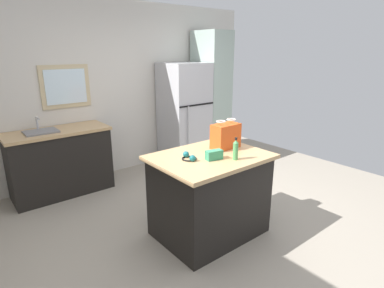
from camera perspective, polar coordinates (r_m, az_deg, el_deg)
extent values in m
plane|color=#9E9384|center=(3.70, 4.82, -14.94)|extent=(6.17, 6.17, 0.00)
cube|color=silver|center=(5.17, -13.66, 9.69)|extent=(5.15, 0.10, 2.67)
cube|color=#CCB78C|center=(4.82, -22.19, 9.74)|extent=(0.68, 0.04, 0.60)
cube|color=white|center=(4.80, -22.12, 9.73)|extent=(0.56, 0.02, 0.48)
cube|color=black|center=(3.39, 3.23, -9.63)|extent=(1.09, 0.80, 0.86)
cube|color=tan|center=(3.22, 3.36, -2.41)|extent=(1.17, 0.88, 0.04)
cube|color=#B7B7BC|center=(5.43, -1.41, 5.48)|extent=(0.72, 0.68, 1.74)
cube|color=black|center=(5.12, 0.93, 7.17)|extent=(0.71, 0.01, 0.02)
cylinder|color=#B7B7BC|center=(5.06, -0.64, 2.62)|extent=(0.02, 0.02, 0.78)
cube|color=#9EB2A8|center=(5.77, 3.48, 8.79)|extent=(0.47, 0.64, 2.27)
cube|color=black|center=(4.68, -22.92, -3.30)|extent=(1.29, 0.55, 0.87)
cube|color=tan|center=(4.55, -23.58, 2.11)|extent=(1.33, 0.59, 0.04)
cube|color=slate|center=(4.52, -25.87, 1.32)|extent=(0.40, 0.32, 0.14)
cylinder|color=#B7B7BC|center=(4.62, -26.50, 3.34)|extent=(0.03, 0.03, 0.18)
cylinder|color=#B7B7BC|center=(4.54, -26.44, 4.24)|extent=(0.02, 0.14, 0.02)
cube|color=#DB511E|center=(3.43, 6.18, 1.46)|extent=(0.32, 0.18, 0.27)
torus|color=white|center=(3.33, 5.31, 4.14)|extent=(0.10, 0.10, 0.01)
torus|color=white|center=(3.44, 7.21, 4.49)|extent=(0.10, 0.10, 0.01)
cube|color=#388E66|center=(3.08, 4.06, -2.00)|extent=(0.18, 0.11, 0.09)
cylinder|color=#4C9956|center=(3.08, 7.98, -1.33)|extent=(0.05, 0.05, 0.17)
cone|color=#4C9956|center=(3.05, 8.06, 0.47)|extent=(0.05, 0.05, 0.03)
cylinder|color=black|center=(3.04, 8.08, 0.97)|extent=(0.02, 0.02, 0.02)
torus|color=black|center=(3.09, -0.51, -2.69)|extent=(0.17, 0.17, 0.01)
sphere|color=#19666B|center=(3.02, 0.10, -2.62)|extent=(0.06, 0.06, 0.06)
sphere|color=#19666B|center=(3.13, -1.11, -1.89)|extent=(0.06, 0.06, 0.06)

